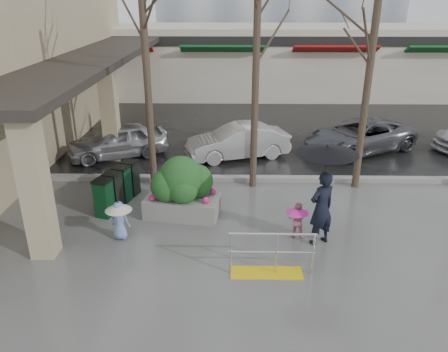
{
  "coord_description": "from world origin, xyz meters",
  "views": [
    {
      "loc": [
        0.5,
        -9.34,
        5.75
      ],
      "look_at": [
        0.31,
        1.29,
        1.3
      ],
      "focal_mm": 35.0,
      "sensor_mm": 36.0,
      "label": 1
    }
  ],
  "objects_px": {
    "child_pink": "(297,217)",
    "tree_mideast": "(375,28)",
    "news_boxes": "(118,187)",
    "child_blue": "(119,216)",
    "handrail": "(270,259)",
    "woman": "(324,186)",
    "planter": "(182,188)",
    "car_a": "(118,141)",
    "tree_west": "(143,19)",
    "car_b": "(238,142)",
    "car_c": "(360,136)",
    "tree_midwest": "(257,14)"
  },
  "relations": [
    {
      "from": "child_pink",
      "to": "tree_mideast",
      "type": "bearing_deg",
      "value": -115.53
    },
    {
      "from": "tree_midwest",
      "to": "woman",
      "type": "distance_m",
      "value": 5.28
    },
    {
      "from": "tree_west",
      "to": "car_a",
      "type": "xyz_separation_m",
      "value": [
        -1.79,
        2.66,
        -4.45
      ]
    },
    {
      "from": "planter",
      "to": "car_a",
      "type": "relative_size",
      "value": 0.58
    },
    {
      "from": "woman",
      "to": "news_boxes",
      "type": "xyz_separation_m",
      "value": [
        -5.49,
        2.06,
        -1.0
      ]
    },
    {
      "from": "woman",
      "to": "child_pink",
      "type": "distance_m",
      "value": 1.16
    },
    {
      "from": "child_blue",
      "to": "tree_mideast",
      "type": "bearing_deg",
      "value": -140.56
    },
    {
      "from": "planter",
      "to": "handrail",
      "type": "bearing_deg",
      "value": -50.96
    },
    {
      "from": "handrail",
      "to": "child_pink",
      "type": "bearing_deg",
      "value": 63.6
    },
    {
      "from": "woman",
      "to": "planter",
      "type": "relative_size",
      "value": 1.2
    },
    {
      "from": "child_blue",
      "to": "car_c",
      "type": "relative_size",
      "value": 0.23
    },
    {
      "from": "child_blue",
      "to": "car_c",
      "type": "distance_m",
      "value": 10.35
    },
    {
      "from": "tree_west",
      "to": "child_blue",
      "type": "bearing_deg",
      "value": -94.88
    },
    {
      "from": "child_pink",
      "to": "car_b",
      "type": "relative_size",
      "value": 0.25
    },
    {
      "from": "car_a",
      "to": "child_blue",
      "type": "bearing_deg",
      "value": -9.61
    },
    {
      "from": "handrail",
      "to": "car_a",
      "type": "height_order",
      "value": "car_a"
    },
    {
      "from": "woman",
      "to": "planter",
      "type": "height_order",
      "value": "woman"
    },
    {
      "from": "car_a",
      "to": "car_b",
      "type": "relative_size",
      "value": 0.97
    },
    {
      "from": "woman",
      "to": "handrail",
      "type": "bearing_deg",
      "value": 15.43
    },
    {
      "from": "tree_mideast",
      "to": "car_c",
      "type": "distance_m",
      "value": 5.56
    },
    {
      "from": "tree_mideast",
      "to": "news_boxes",
      "type": "distance_m",
      "value": 8.6
    },
    {
      "from": "handrail",
      "to": "child_pink",
      "type": "height_order",
      "value": "handrail"
    },
    {
      "from": "handrail",
      "to": "child_pink",
      "type": "relative_size",
      "value": 2.01
    },
    {
      "from": "car_a",
      "to": "car_b",
      "type": "xyz_separation_m",
      "value": [
        4.53,
        -0.01,
        0.0
      ]
    },
    {
      "from": "handrail",
      "to": "car_a",
      "type": "distance_m",
      "value": 9.07
    },
    {
      "from": "news_boxes",
      "to": "car_c",
      "type": "xyz_separation_m",
      "value": [
        8.31,
        4.88,
        0.08
      ]
    },
    {
      "from": "woman",
      "to": "car_b",
      "type": "relative_size",
      "value": 0.68
    },
    {
      "from": "tree_west",
      "to": "car_c",
      "type": "distance_m",
      "value": 9.39
    },
    {
      "from": "news_boxes",
      "to": "car_a",
      "type": "xyz_separation_m",
      "value": [
        -0.99,
        4.07,
        0.08
      ]
    },
    {
      "from": "tree_west",
      "to": "car_a",
      "type": "height_order",
      "value": "tree_west"
    },
    {
      "from": "tree_mideast",
      "to": "car_b",
      "type": "relative_size",
      "value": 1.7
    },
    {
      "from": "news_boxes",
      "to": "child_pink",
      "type": "bearing_deg",
      "value": -3.15
    },
    {
      "from": "woman",
      "to": "car_c",
      "type": "relative_size",
      "value": 0.57
    },
    {
      "from": "handrail",
      "to": "planter",
      "type": "xyz_separation_m",
      "value": [
        -2.2,
        2.71,
        0.46
      ]
    },
    {
      "from": "planter",
      "to": "news_boxes",
      "type": "relative_size",
      "value": 1.07
    },
    {
      "from": "tree_mideast",
      "to": "woman",
      "type": "bearing_deg",
      "value": -117.52
    },
    {
      "from": "tree_midwest",
      "to": "woman",
      "type": "xyz_separation_m",
      "value": [
        1.49,
        -3.47,
        -3.69
      ]
    },
    {
      "from": "tree_west",
      "to": "car_b",
      "type": "height_order",
      "value": "tree_west"
    },
    {
      "from": "child_blue",
      "to": "news_boxes",
      "type": "distance_m",
      "value": 2.01
    },
    {
      "from": "tree_west",
      "to": "tree_mideast",
      "type": "distance_m",
      "value": 6.5
    },
    {
      "from": "child_pink",
      "to": "news_boxes",
      "type": "bearing_deg",
      "value": -8.73
    },
    {
      "from": "child_pink",
      "to": "child_blue",
      "type": "height_order",
      "value": "child_blue"
    },
    {
      "from": "planter",
      "to": "news_boxes",
      "type": "bearing_deg",
      "value": 161.1
    },
    {
      "from": "woman",
      "to": "planter",
      "type": "distance_m",
      "value": 3.86
    },
    {
      "from": "car_b",
      "to": "car_c",
      "type": "bearing_deg",
      "value": 82.11
    },
    {
      "from": "tree_mideast",
      "to": "child_blue",
      "type": "relative_size",
      "value": 6.33
    },
    {
      "from": "tree_mideast",
      "to": "car_b",
      "type": "height_order",
      "value": "tree_mideast"
    },
    {
      "from": "tree_midwest",
      "to": "tree_mideast",
      "type": "relative_size",
      "value": 1.08
    },
    {
      "from": "woman",
      "to": "car_a",
      "type": "bearing_deg",
      "value": -72.91
    },
    {
      "from": "handrail",
      "to": "child_blue",
      "type": "height_order",
      "value": "handrail"
    }
  ]
}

